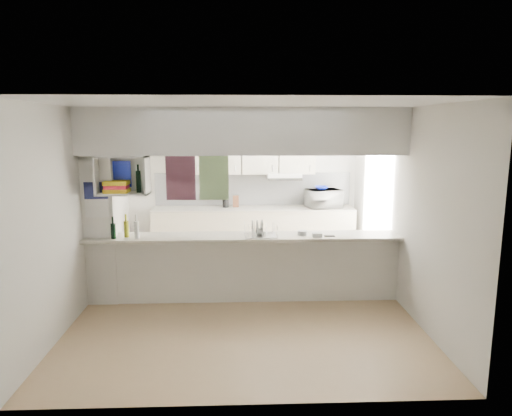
{
  "coord_description": "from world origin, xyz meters",
  "views": [
    {
      "loc": [
        -0.07,
        -5.97,
        2.37
      ],
      "look_at": [
        0.18,
        0.5,
        1.2
      ],
      "focal_mm": 32.0,
      "sensor_mm": 36.0,
      "label": 1
    }
  ],
  "objects_px": {
    "wine_bottles": "(126,229)",
    "microwave": "(324,199)",
    "bowl": "(322,188)",
    "dish_rack": "(260,229)"
  },
  "relations": [
    {
      "from": "wine_bottles",
      "to": "microwave",
      "type": "bearing_deg",
      "value": 35.73
    },
    {
      "from": "bowl",
      "to": "wine_bottles",
      "type": "bearing_deg",
      "value": -143.99
    },
    {
      "from": "bowl",
      "to": "wine_bottles",
      "type": "height_order",
      "value": "bowl"
    },
    {
      "from": "bowl",
      "to": "dish_rack",
      "type": "height_order",
      "value": "bowl"
    },
    {
      "from": "dish_rack",
      "to": "microwave",
      "type": "bearing_deg",
      "value": 56.42
    },
    {
      "from": "dish_rack",
      "to": "bowl",
      "type": "bearing_deg",
      "value": 57.21
    },
    {
      "from": "microwave",
      "to": "dish_rack",
      "type": "xyz_separation_m",
      "value": [
        -1.24,
        -2.12,
        -0.07
      ]
    },
    {
      "from": "bowl",
      "to": "dish_rack",
      "type": "xyz_separation_m",
      "value": [
        -1.2,
        -2.11,
        -0.27
      ]
    },
    {
      "from": "microwave",
      "to": "wine_bottles",
      "type": "xyz_separation_m",
      "value": [
        -3.01,
        -2.16,
        -0.05
      ]
    },
    {
      "from": "dish_rack",
      "to": "wine_bottles",
      "type": "relative_size",
      "value": 1.23
    }
  ]
}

